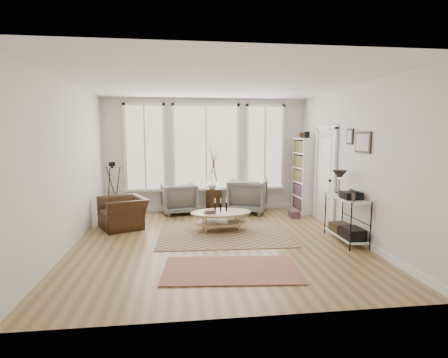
{
  "coord_description": "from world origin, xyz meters",
  "views": [
    {
      "loc": [
        -0.66,
        -6.3,
        2.0
      ],
      "look_at": [
        0.2,
        0.6,
        1.1
      ],
      "focal_mm": 28.0,
      "sensor_mm": 36.0,
      "label": 1
    }
  ],
  "objects": [
    {
      "name": "room",
      "position": [
        0.02,
        0.03,
        1.43
      ],
      "size": [
        5.5,
        5.54,
        2.9
      ],
      "color": "#9B7648",
      "rests_on": "ground"
    },
    {
      "name": "bay_window",
      "position": [
        0.0,
        2.71,
        1.61
      ],
      "size": [
        4.14,
        0.12,
        2.24
      ],
      "color": "tan",
      "rests_on": "ground"
    },
    {
      "name": "door",
      "position": [
        2.57,
        1.15,
        1.12
      ],
      "size": [
        0.09,
        1.06,
        2.22
      ],
      "color": "silver",
      "rests_on": "ground"
    },
    {
      "name": "bookcase",
      "position": [
        2.44,
        2.23,
        0.96
      ],
      "size": [
        0.31,
        0.85,
        2.06
      ],
      "color": "white",
      "rests_on": "ground"
    },
    {
      "name": "low_shelf",
      "position": [
        2.38,
        -0.3,
        0.51
      ],
      "size": [
        0.38,
        1.08,
        1.3
      ],
      "color": "white",
      "rests_on": "ground"
    },
    {
      "name": "wall_art",
      "position": [
        2.58,
        -0.27,
        1.88
      ],
      "size": [
        0.04,
        0.88,
        0.44
      ],
      "color": "black",
      "rests_on": "ground"
    },
    {
      "name": "rug_main",
      "position": [
        0.19,
        0.46,
        0.01
      ],
      "size": [
        2.68,
        2.05,
        0.01
      ],
      "primitive_type": "cube",
      "rotation": [
        0.0,
        0.0,
        -0.04
      ],
      "color": "brown",
      "rests_on": "ground"
    },
    {
      "name": "rug_runner",
      "position": [
        0.05,
        -1.42,
        0.01
      ],
      "size": [
        2.08,
        1.28,
        0.01
      ],
      "primitive_type": "cube",
      "rotation": [
        0.0,
        0.0,
        -0.09
      ],
      "color": "maroon",
      "rests_on": "ground"
    },
    {
      "name": "coffee_table",
      "position": [
        0.15,
        0.74,
        0.31
      ],
      "size": [
        1.31,
        0.89,
        0.58
      ],
      "color": "tan",
      "rests_on": "ground"
    },
    {
      "name": "armchair_left",
      "position": [
        -0.72,
        2.45,
        0.39
      ],
      "size": [
        0.96,
        0.98,
        0.77
      ],
      "primitive_type": "imported",
      "rotation": [
        0.0,
        0.0,
        3.32
      ],
      "color": "slate",
      "rests_on": "ground"
    },
    {
      "name": "armchair_right",
      "position": [
        1.04,
        2.38,
        0.43
      ],
      "size": [
        1.18,
        1.2,
        0.85
      ],
      "primitive_type": "imported",
      "rotation": [
        0.0,
        0.0,
        2.77
      ],
      "color": "slate",
      "rests_on": "ground"
    },
    {
      "name": "side_table",
      "position": [
        0.17,
        2.45,
        0.82
      ],
      "size": [
        0.41,
        0.41,
        1.71
      ],
      "color": "#331F10",
      "rests_on": "ground"
    },
    {
      "name": "vase",
      "position": [
        0.13,
        2.45,
        0.73
      ],
      "size": [
        0.28,
        0.28,
        0.25
      ],
      "primitive_type": "imported",
      "rotation": [
        0.0,
        0.0,
        0.25
      ],
      "color": "silver",
      "rests_on": "side_table"
    },
    {
      "name": "accent_chair",
      "position": [
        -1.91,
        1.25,
        0.32
      ],
      "size": [
        1.27,
        1.21,
        0.65
      ],
      "primitive_type": "imported",
      "rotation": [
        0.0,
        0.0,
        -1.14
      ],
      "color": "#331F10",
      "rests_on": "ground"
    },
    {
      "name": "tripod_camera",
      "position": [
        -2.25,
        2.04,
        0.62
      ],
      "size": [
        0.48,
        0.48,
        1.35
      ],
      "color": "black",
      "rests_on": "ground"
    },
    {
      "name": "book_stack_near",
      "position": [
        2.05,
        1.71,
        0.08
      ],
      "size": [
        0.22,
        0.27,
        0.16
      ],
      "primitive_type": "cube",
      "rotation": [
        0.0,
        0.0,
        0.12
      ],
      "color": "maroon",
      "rests_on": "ground"
    },
    {
      "name": "book_stack_far",
      "position": [
        2.05,
        1.64,
        0.08
      ],
      "size": [
        0.23,
        0.28,
        0.17
      ],
      "primitive_type": "cube",
      "rotation": [
        0.0,
        0.0,
        -0.11
      ],
      "color": "maroon",
      "rests_on": "ground"
    }
  ]
}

